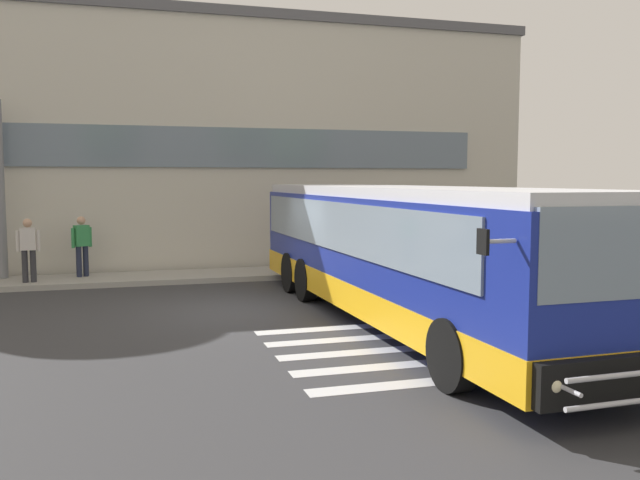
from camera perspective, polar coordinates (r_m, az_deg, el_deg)
name	(u,v)px	position (r m, az deg, el deg)	size (l,w,h in m)	color
ground_plane	(244,309)	(14.80, -6.53, -5.92)	(80.00, 90.00, 0.02)	#353538
bay_paint_stripes	(405,349)	(11.41, 7.28, -9.22)	(4.40, 3.96, 0.01)	silver
terminal_building	(172,149)	(26.02, -12.56, 7.66)	(23.09, 13.80, 8.02)	beige
boarding_curb	(215,275)	(19.47, -8.95, -3.01)	(25.29, 2.00, 0.15)	#9E9B93
bus_main_foreground	(403,256)	(13.23, 7.13, -1.35)	(3.02, 12.54, 2.70)	navy
passenger_near_column	(28,247)	(18.94, -23.71, -0.55)	(0.59, 0.23, 1.68)	#2D2D33
passenger_by_doorway	(81,242)	(19.53, -19.78, -0.16)	(0.52, 0.49, 1.68)	#1E2338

